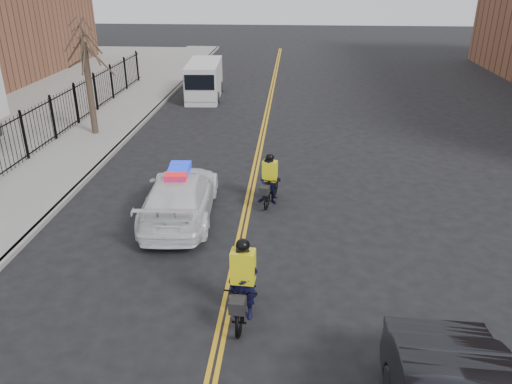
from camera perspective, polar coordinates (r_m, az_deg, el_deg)
The scene contains 11 objects.
ground at distance 13.35m, azimuth -2.21°, elevation -7.50°, with size 120.00×120.00×0.00m, color black.
center_line_left at distance 20.57m, azimuth 0.03°, elevation 4.28°, with size 0.10×60.00×0.01m, color gold.
center_line_right at distance 20.56m, azimuth 0.48°, elevation 4.26°, with size 0.10×60.00×0.01m, color gold.
sidewalk at distance 22.33m, azimuth -19.39°, elevation 4.69°, with size 3.00×60.00×0.15m, color gray.
curb at distance 21.78m, azimuth -15.75°, elevation 4.68°, with size 0.20×60.00×0.15m, color gray.
iron_fence at distance 22.70m, azimuth -23.21°, elevation 6.87°, with size 0.12×28.00×2.00m, color black, non-canonical shape.
street_tree at distance 23.35m, azimuth -18.93°, elevation 14.38°, with size 3.20×3.20×4.80m.
police_cruiser at distance 15.30m, azimuth -8.69°, elevation -0.37°, with size 2.33×5.07×1.60m.
cargo_van at distance 30.08m, azimuth -5.96°, elevation 12.54°, with size 2.16×5.03×2.06m.
cyclist_near at distance 10.94m, azimuth -1.47°, elevation -11.20°, with size 0.82×2.01×1.94m.
cyclist_far at distance 16.05m, azimuth 1.56°, elevation 0.93°, with size 0.87×1.75×1.71m.
Camera 1 is at (1.36, -11.28, 7.01)m, focal length 35.00 mm.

